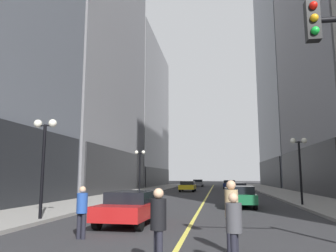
{
  "coord_description": "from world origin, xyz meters",
  "views": [
    {
      "loc": [
        1.15,
        -4.63,
        1.93
      ],
      "look_at": [
        -3.05,
        23.04,
        6.2
      ],
      "focal_mm": 35.28,
      "sensor_mm": 36.0,
      "label": 1
    }
  ],
  "objects": [
    {
      "name": "car_red",
      "position": [
        -2.4,
        8.79,
        0.72
      ],
      "size": [
        2.05,
        4.33,
        1.32
      ],
      "color": "#B21919",
      "rests_on": "ground"
    },
    {
      "name": "pedestrian_with_orange_bag",
      "position": [
        1.45,
        2.63,
        0.92
      ],
      "size": [
        0.41,
        0.41,
        1.59
      ],
      "color": "black",
      "rests_on": "ground"
    },
    {
      "name": "street_lamp_left_near",
      "position": [
        -6.4,
        8.83,
        3.26
      ],
      "size": [
        1.06,
        0.36,
        4.43
      ],
      "color": "black",
      "rests_on": "ground"
    },
    {
      "name": "street_lamp_right_mid",
      "position": [
        6.4,
        17.96,
        3.26
      ],
      "size": [
        1.06,
        0.36,
        4.43
      ],
      "color": "black",
      "rests_on": "ground"
    },
    {
      "name": "street_lamp_left_far",
      "position": [
        -6.4,
        26.82,
        3.26
      ],
      "size": [
        1.06,
        0.36,
        4.43
      ],
      "color": "black",
      "rests_on": "ground"
    },
    {
      "name": "building_left_far",
      "position": [
        -16.66,
        60.0,
        14.42
      ],
      "size": [
        12.52,
        26.0,
        28.96
      ],
      "color": "gray",
      "rests_on": "ground"
    },
    {
      "name": "building_right_far",
      "position": [
        15.62,
        60.0,
        35.39
      ],
      "size": [
        10.42,
        26.0,
        70.99
      ],
      "color": "#4C515B",
      "rests_on": "ground"
    },
    {
      "name": "sidewalk_left",
      "position": [
        -8.25,
        35.0,
        0.07
      ],
      "size": [
        4.5,
        78.0,
        0.15
      ],
      "primitive_type": "cube",
      "color": "gray",
      "rests_on": "ground"
    },
    {
      "name": "car_silver",
      "position": [
        2.71,
        27.21,
        0.72
      ],
      "size": [
        2.01,
        4.19,
        1.32
      ],
      "color": "#B7B7BC",
      "rests_on": "ground"
    },
    {
      "name": "pedestrian_in_black_coat",
      "position": [
        -0.13,
        2.44,
        0.98
      ],
      "size": [
        0.46,
        0.46,
        1.68
      ],
      "color": "black",
      "rests_on": "ground"
    },
    {
      "name": "pedestrian_in_blue_hoodie",
      "position": [
        -3.13,
        5.5,
        0.94
      ],
      "size": [
        0.38,
        0.38,
        1.62
      ],
      "color": "black",
      "rests_on": "ground"
    },
    {
      "name": "sidewalk_right",
      "position": [
        8.25,
        35.0,
        0.07
      ],
      "size": [
        4.5,
        78.0,
        0.15
      ],
      "primitive_type": "cube",
      "color": "gray",
      "rests_on": "ground"
    },
    {
      "name": "pedestrian_in_tan_trench",
      "position": [
        1.46,
        4.18,
        1.08
      ],
      "size": [
        0.44,
        0.44,
        1.83
      ],
      "color": "black",
      "rests_on": "ground"
    },
    {
      "name": "car_navy",
      "position": [
        2.82,
        48.53,
        0.72
      ],
      "size": [
        2.12,
        4.66,
        1.32
      ],
      "color": "#141E4C",
      "rests_on": "ground"
    },
    {
      "name": "car_grey",
      "position": [
        -2.7,
        58.33,
        0.72
      ],
      "size": [
        1.9,
        4.36,
        1.32
      ],
      "color": "slate",
      "rests_on": "ground"
    },
    {
      "name": "ground_plane",
      "position": [
        0.0,
        35.0,
        0.0
      ],
      "size": [
        200.0,
        200.0,
        0.0
      ],
      "primitive_type": "plane",
      "color": "#2D2D30"
    },
    {
      "name": "lane_centre_stripe",
      "position": [
        0.0,
        35.0,
        0.0
      ],
      "size": [
        0.16,
        70.0,
        0.01
      ],
      "primitive_type": "cube",
      "color": "#E5D64C",
      "rests_on": "ground"
    },
    {
      "name": "car_green",
      "position": [
        2.48,
        17.13,
        0.72
      ],
      "size": [
        1.96,
        4.68,
        1.32
      ],
      "color": "#196038",
      "rests_on": "ground"
    },
    {
      "name": "car_yellow",
      "position": [
        -2.76,
        37.83,
        0.72
      ],
      "size": [
        1.92,
        4.1,
        1.32
      ],
      "color": "yellow",
      "rests_on": "ground"
    }
  ]
}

